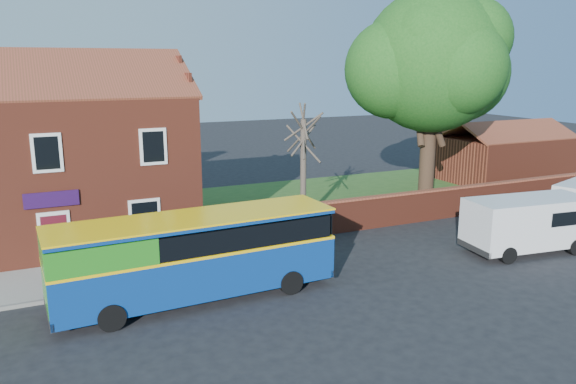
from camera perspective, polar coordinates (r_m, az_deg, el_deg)
name	(u,v)px	position (r m, az deg, el deg)	size (l,w,h in m)	color
ground	(298,310)	(18.86, 1.06, -11.85)	(120.00, 120.00, 0.00)	black
pavement	(60,281)	(22.59, -22.12, -8.39)	(18.00, 3.50, 0.12)	gray
kerb	(63,299)	(20.95, -21.87, -10.01)	(18.00, 0.15, 0.14)	slate
grass_strip	(395,192)	(35.89, 10.85, -0.01)	(26.00, 12.00, 0.04)	#426B28
shop_building	(46,167)	(27.30, -23.39, 2.38)	(12.30, 8.13, 10.50)	maroon
boundary_wall	(462,201)	(31.16, 17.27, -0.83)	(22.00, 0.38, 1.60)	maroon
outbuilding	(505,157)	(41.41, 21.18, 3.29)	(8.20, 5.06, 4.17)	maroon
bus	(187,254)	(19.25, -10.23, -6.21)	(9.67, 2.84, 2.92)	navy
van_near	(528,222)	(26.00, 23.20, -2.82)	(5.57, 2.72, 2.35)	white
large_tree	(431,66)	(32.44, 14.35, 12.32)	(9.75, 7.72, 11.90)	black
bare_tree	(303,165)	(28.03, 1.57, 2.71)	(2.15, 2.56, 5.73)	#4C4238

